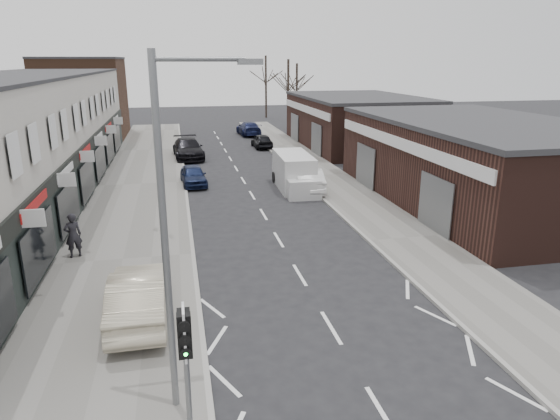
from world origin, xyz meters
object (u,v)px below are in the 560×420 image
white_van (294,173)px  pedestrian (73,235)px  traffic_light (185,344)px  parked_car_right_a (306,179)px  parked_car_left_b (188,149)px  street_lamp (172,222)px  warning_sign (161,188)px  parked_car_right_b (262,141)px  parked_car_left_a (193,175)px  parked_car_right_c (249,128)px  sedan_on_pavement (138,295)px

white_van → pedestrian: (-11.57, -9.63, 0.01)m
traffic_light → parked_car_right_a: size_ratio=0.66×
traffic_light → parked_car_left_b: (1.00, 32.94, -1.59)m
street_lamp → parked_car_left_b: (1.13, 31.72, -3.80)m
warning_sign → parked_car_right_b: (8.66, 22.75, -1.54)m
parked_car_left_b → white_van: bearing=-65.7°
pedestrian → parked_car_left_b: (5.29, 21.49, -0.23)m
pedestrian → parked_car_right_b: 28.10m
traffic_light → parked_car_right_a: (7.90, 20.37, -1.64)m
pedestrian → parked_car_left_a: size_ratio=0.48×
parked_car_right_a → parked_car_right_c: 24.81m
warning_sign → white_van: size_ratio=0.47×
white_van → parked_car_right_a: size_ratio=1.22×
traffic_light → parked_car_left_b: 32.99m
traffic_light → sedan_on_pavement: bearing=103.7°
parked_car_left_b → parked_car_right_a: bearing=-64.9°
warning_sign → pedestrian: warning_sign is taller
white_van → parked_car_right_a: 0.98m
sedan_on_pavement → parked_car_left_b: size_ratio=0.84×
parked_car_right_b → sedan_on_pavement: bearing=71.5°
pedestrian → parked_car_right_a: 15.10m
street_lamp → sedan_on_pavement: street_lamp is taller
street_lamp → white_van: (7.41, 19.87, -3.58)m
pedestrian → parked_car_left_a: pedestrian is taller
street_lamp → white_van: bearing=69.5°
traffic_light → parked_car_left_b: bearing=88.3°
parked_car_right_b → parked_car_right_c: bearing=-92.0°
street_lamp → parked_car_left_a: street_lamp is taller
white_van → parked_car_right_b: 15.70m
sedan_on_pavement → parked_car_left_a: size_ratio=1.24×
parked_car_right_c → parked_car_right_b: bearing=86.3°
parked_car_right_a → parked_car_left_a: bearing=-18.5°
sedan_on_pavement → parked_car_left_a: bearing=-98.3°
parked_car_right_c → parked_car_left_a: bearing=68.8°
parked_car_left_a → parked_car_left_b: bearing=86.4°
parked_car_right_a → parked_car_right_b: size_ratio=1.22×
street_lamp → parked_car_right_b: bearing=77.3°
parked_car_right_b → parked_car_left_a: bearing=60.8°
traffic_light → white_van: traffic_light is taller
pedestrian → parked_car_right_c: bearing=-131.4°
white_van → pedestrian: 15.06m
parked_car_left_b → parked_car_right_b: (6.90, 3.83, -0.16)m
parked_car_left_a → parked_car_right_a: (6.87, -3.03, 0.12)m
street_lamp → pedestrian: 11.61m
parked_car_left_b → parked_car_right_c: (6.90, 12.24, -0.09)m
street_lamp → sedan_on_pavement: size_ratio=1.68×
traffic_light → parked_car_left_a: size_ratio=0.81×
parked_car_right_b → traffic_light: bearing=75.9°
traffic_light → street_lamp: 2.52m
parked_car_left_a → parked_car_right_a: parked_car_right_a is taller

